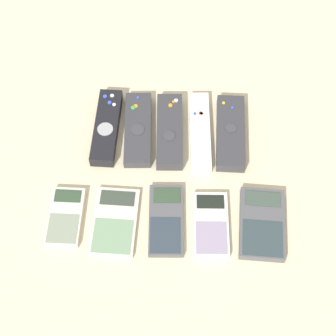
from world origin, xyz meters
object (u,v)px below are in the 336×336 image
(remote_1, at_px, (138,129))
(remote_3, at_px, (200,131))
(remote_2, at_px, (170,131))
(calculator_0, at_px, (65,217))
(remote_0, at_px, (107,127))
(calculator_4, at_px, (262,224))
(remote_4, at_px, (230,133))
(calculator_3, at_px, (211,224))
(calculator_2, at_px, (165,220))
(calculator_1, at_px, (115,222))

(remote_1, relative_size, remote_3, 0.94)
(remote_2, height_order, calculator_0, remote_2)
(remote_0, relative_size, calculator_4, 1.21)
(remote_0, xyz_separation_m, remote_4, (0.25, -0.00, -0.00))
(remote_1, xyz_separation_m, remote_3, (0.13, -0.00, -0.00))
(remote_3, distance_m, calculator_4, 0.23)
(calculator_3, bearing_deg, remote_1, 124.27)
(calculator_2, relative_size, calculator_3, 1.12)
(calculator_3, bearing_deg, calculator_1, 178.53)
(remote_0, xyz_separation_m, calculator_4, (0.31, -0.20, -0.00))
(remote_2, distance_m, remote_3, 0.06)
(remote_1, height_order, remote_2, remote_2)
(calculator_3, bearing_deg, calculator_0, 177.25)
(remote_3, height_order, calculator_1, remote_3)
(calculator_1, bearing_deg, remote_4, 44.98)
(remote_2, relative_size, calculator_2, 1.19)
(remote_0, relative_size, calculator_2, 1.21)
(remote_0, relative_size, remote_4, 1.01)
(calculator_4, bearing_deg, remote_1, 143.00)
(remote_1, relative_size, remote_2, 1.01)
(remote_4, relative_size, calculator_2, 1.19)
(calculator_2, bearing_deg, calculator_4, -2.55)
(remote_1, distance_m, remote_3, 0.13)
(remote_2, distance_m, calculator_4, 0.26)
(calculator_1, height_order, calculator_4, calculator_4)
(calculator_0, height_order, calculator_4, calculator_4)
(remote_1, distance_m, calculator_4, 0.32)
(remote_2, height_order, remote_3, remote_2)
(calculator_0, bearing_deg, remote_3, 39.52)
(remote_1, distance_m, calculator_3, 0.25)
(remote_2, relative_size, remote_3, 0.93)
(calculator_4, bearing_deg, calculator_2, -177.90)
(remote_1, height_order, remote_3, remote_1)
(calculator_1, bearing_deg, remote_2, 66.55)
(remote_0, distance_m, remote_4, 0.25)
(remote_1, xyz_separation_m, calculator_2, (0.06, -0.20, -0.00))
(remote_3, xyz_separation_m, calculator_3, (0.02, -0.21, -0.00))
(calculator_2, bearing_deg, remote_4, 55.64)
(remote_2, height_order, remote_4, remote_2)
(remote_1, relative_size, calculator_2, 1.20)
(remote_2, height_order, calculator_4, remote_2)
(calculator_1, bearing_deg, calculator_3, 2.16)
(remote_0, bearing_deg, calculator_1, -78.99)
(remote_3, height_order, calculator_2, remote_3)
(remote_1, relative_size, calculator_4, 1.21)
(remote_2, distance_m, calculator_2, 0.20)
(remote_1, xyz_separation_m, calculator_3, (0.15, -0.21, -0.00))
(calculator_0, relative_size, calculator_4, 0.82)
(remote_3, xyz_separation_m, calculator_1, (-0.16, -0.21, -0.00))
(remote_0, distance_m, calculator_1, 0.21)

